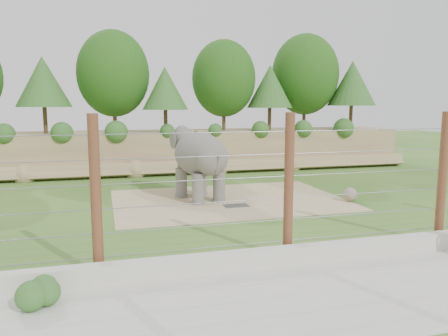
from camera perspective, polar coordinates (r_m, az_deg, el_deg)
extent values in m
plane|color=#336622|center=(16.46, 1.88, -6.50)|extent=(90.00, 90.00, 0.00)
cube|color=#866A4E|center=(28.73, -5.91, 2.36)|extent=(30.00, 4.00, 2.50)
cube|color=#866A4E|center=(26.59, -5.04, -0.06)|extent=(30.00, 1.37, 1.07)
cylinder|color=#3F2B19|center=(27.87, -22.31, 5.81)|extent=(0.24, 0.24, 1.58)
sphere|color=#104310|center=(27.88, -22.56, 10.19)|extent=(3.60, 3.60, 3.60)
cylinder|color=#3F2B19|center=(28.19, -14.07, 6.55)|extent=(0.24, 0.24, 1.92)
sphere|color=#104310|center=(28.25, -14.26, 11.86)|extent=(4.40, 4.40, 4.40)
cylinder|color=#3F2B19|center=(27.26, -7.63, 6.12)|extent=(0.24, 0.24, 1.40)
sphere|color=#104310|center=(27.25, -7.71, 10.12)|extent=(3.20, 3.20, 3.20)
cylinder|color=#3F2B19|center=(29.05, -0.03, 6.74)|extent=(0.24, 0.24, 1.82)
sphere|color=#104310|center=(29.09, -0.03, 11.61)|extent=(4.16, 4.16, 4.16)
cylinder|color=#3F2B19|center=(29.44, 5.96, 6.41)|extent=(0.24, 0.24, 1.50)
sphere|color=#104310|center=(29.44, 6.02, 10.39)|extent=(3.44, 3.44, 3.44)
cylinder|color=#3F2B19|center=(31.55, 10.41, 6.92)|extent=(0.24, 0.24, 2.03)
sphere|color=#104310|center=(31.61, 10.54, 11.92)|extent=(4.64, 4.64, 4.64)
cylinder|color=#3F2B19|center=(31.95, 16.22, 6.40)|extent=(0.24, 0.24, 1.64)
sphere|color=#104310|center=(31.97, 16.39, 10.40)|extent=(3.76, 3.76, 3.76)
cube|color=tan|center=(19.39, 0.63, -4.19)|extent=(10.00, 7.00, 0.02)
cube|color=#262628|center=(18.21, 1.61, -4.93)|extent=(1.00, 0.60, 0.03)
sphere|color=gray|center=(19.79, 16.14, -3.34)|extent=(0.60, 0.60, 0.60)
cube|color=beige|center=(11.92, 9.26, -11.17)|extent=(26.00, 0.35, 0.50)
cube|color=beige|center=(10.36, 14.05, -15.85)|extent=(26.00, 4.00, 0.01)
cylinder|color=#592818|center=(10.90, -16.39, -3.70)|extent=(0.26, 0.26, 4.00)
cylinder|color=#592818|center=(11.90, 8.45, -2.45)|extent=(0.26, 0.26, 4.00)
cylinder|color=#592818|center=(14.65, 26.62, -1.23)|extent=(0.26, 0.26, 4.00)
cylinder|color=gray|center=(12.27, 8.30, -9.35)|extent=(20.00, 0.02, 0.02)
cylinder|color=gray|center=(12.10, 8.36, -6.64)|extent=(20.00, 0.02, 0.02)
cylinder|color=gray|center=(11.96, 8.42, -3.86)|extent=(20.00, 0.02, 0.02)
cylinder|color=gray|center=(11.85, 8.48, -1.02)|extent=(20.00, 0.02, 0.02)
cylinder|color=gray|center=(11.77, 8.54, 1.86)|extent=(20.00, 0.02, 0.02)
cylinder|color=gray|center=(11.72, 8.60, 4.78)|extent=(20.00, 0.02, 0.02)
sphere|color=#336222|center=(10.23, -23.03, -14.50)|extent=(0.68, 0.68, 0.68)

